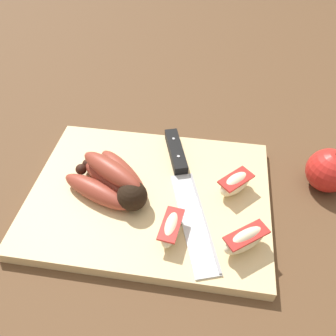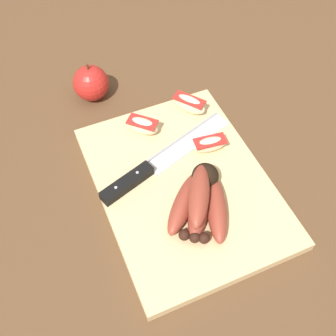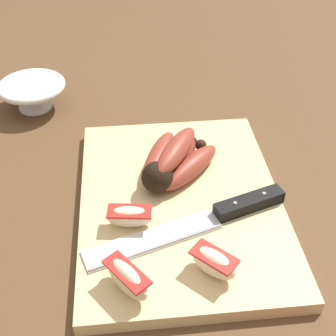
# 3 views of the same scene
# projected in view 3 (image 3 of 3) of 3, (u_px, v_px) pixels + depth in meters

# --- Properties ---
(ground_plane) EXTENTS (6.00, 6.00, 0.00)m
(ground_plane) POSITION_uv_depth(u_px,v_px,m) (180.00, 204.00, 0.66)
(ground_plane) COLOR brown
(cutting_board) EXTENTS (0.37, 0.28, 0.02)m
(cutting_board) POSITION_uv_depth(u_px,v_px,m) (177.00, 203.00, 0.64)
(cutting_board) COLOR #DBBC84
(cutting_board) RESTS_ON ground_plane
(banana_bunch) EXTENTS (0.15, 0.13, 0.06)m
(banana_bunch) POSITION_uv_depth(u_px,v_px,m) (172.00, 161.00, 0.66)
(banana_bunch) COLOR black
(banana_bunch) RESTS_ON cutting_board
(chefs_knife) EXTENTS (0.12, 0.27, 0.02)m
(chefs_knife) POSITION_uv_depth(u_px,v_px,m) (217.00, 215.00, 0.60)
(chefs_knife) COLOR silver
(chefs_knife) RESTS_ON cutting_board
(apple_wedge_near) EXTENTS (0.03, 0.06, 0.03)m
(apple_wedge_near) POSITION_uv_depth(u_px,v_px,m) (130.00, 216.00, 0.59)
(apple_wedge_near) COLOR beige
(apple_wedge_near) RESTS_ON cutting_board
(apple_wedge_middle) EXTENTS (0.06, 0.06, 0.03)m
(apple_wedge_middle) POSITION_uv_depth(u_px,v_px,m) (214.00, 262.00, 0.53)
(apple_wedge_middle) COLOR beige
(apple_wedge_middle) RESTS_ON cutting_board
(apple_wedge_far) EXTENTS (0.07, 0.06, 0.04)m
(apple_wedge_far) POSITION_uv_depth(u_px,v_px,m) (127.00, 278.00, 0.51)
(apple_wedge_far) COLOR beige
(apple_wedge_far) RESTS_ON cutting_board
(ceramic_bowl) EXTENTS (0.12, 0.12, 0.05)m
(ceramic_bowl) POSITION_uv_depth(u_px,v_px,m) (33.00, 93.00, 0.83)
(ceramic_bowl) COLOR silver
(ceramic_bowl) RESTS_ON ground_plane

